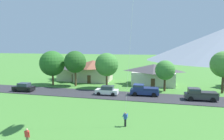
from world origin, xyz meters
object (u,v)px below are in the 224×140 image
object	(u,v)px
house_left_center	(79,71)
tree_far_right	(52,63)
house_leftmost	(154,74)
tree_near_right	(224,64)
parked_car_black_west_end	(24,87)
parked_car_white_mid_west	(107,91)
pickup_truck_navy_west_side	(144,90)
watcher_person	(27,137)
tree_near_left	(75,62)
tree_right_of_center	(107,65)
tree_left_of_center	(165,70)
house_rightmost	(93,70)
pickup_truck_charcoal_east_side	(200,94)

from	to	relation	value
house_left_center	tree_far_right	world-z (taller)	tree_far_right
house_leftmost	tree_far_right	world-z (taller)	tree_far_right
tree_near_right	parked_car_black_west_end	xyz separation A→B (m)	(-38.57, -8.07, -4.78)
parked_car_white_mid_west	pickup_truck_navy_west_side	size ratio (longest dim) A/B	0.80
parked_car_black_west_end	pickup_truck_navy_west_side	world-z (taller)	pickup_truck_navy_west_side
watcher_person	parked_car_white_mid_west	bearing A→B (deg)	84.31
house_left_center	pickup_truck_navy_west_side	size ratio (longest dim) A/B	1.99
tree_near_left	tree_right_of_center	bearing A→B (deg)	-4.76
house_left_center	tree_near_right	world-z (taller)	tree_near_right
house_leftmost	tree_near_left	size ratio (longest dim) A/B	1.29
parked_car_black_west_end	watcher_person	bearing A→B (deg)	-51.85
house_leftmost	parked_car_black_west_end	xyz separation A→B (m)	(-25.18, -13.75, -1.67)
tree_far_right	pickup_truck_navy_west_side	world-z (taller)	tree_far_right
tree_left_of_center	tree_right_of_center	bearing A→B (deg)	-179.09
parked_car_white_mid_west	tree_right_of_center	bearing A→B (deg)	105.93
house_left_center	tree_far_right	distance (m)	9.39
house_rightmost	tree_right_of_center	xyz separation A→B (m)	(5.79, -7.87, 2.33)
house_leftmost	parked_car_white_mid_west	xyz separation A→B (m)	(-8.02, -12.55, -1.67)
tree_far_right	house_left_center	bearing A→B (deg)	70.07
tree_right_of_center	parked_car_black_west_end	world-z (taller)	tree_right_of_center
house_rightmost	pickup_truck_navy_west_side	bearing A→B (deg)	-41.33
tree_near_right	pickup_truck_charcoal_east_side	distance (m)	9.66
tree_near_left	pickup_truck_charcoal_east_side	world-z (taller)	tree_near_left
tree_right_of_center	pickup_truck_charcoal_east_side	distance (m)	19.22
house_left_center	tree_far_right	bearing A→B (deg)	-109.93
tree_far_right	parked_car_white_mid_west	size ratio (longest dim) A/B	1.90
tree_near_left	parked_car_black_west_end	distance (m)	11.97
house_rightmost	tree_near_left	world-z (taller)	tree_near_left
house_rightmost	watcher_person	world-z (taller)	house_rightmost
tree_near_right	pickup_truck_charcoal_east_side	bearing A→B (deg)	-127.71
tree_right_of_center	parked_car_white_mid_west	world-z (taller)	tree_right_of_center
tree_near_right	parked_car_black_west_end	bearing A→B (deg)	-168.18
tree_left_of_center	house_leftmost	bearing A→B (deg)	110.85
house_left_center	tree_left_of_center	distance (m)	24.26
house_leftmost	tree_far_right	bearing A→B (deg)	-165.33
parked_car_black_west_end	parked_car_white_mid_west	distance (m)	17.20
tree_right_of_center	tree_far_right	size ratio (longest dim) A/B	0.96
house_left_center	watcher_person	bearing A→B (deg)	-74.33
tree_far_right	parked_car_black_west_end	bearing A→B (deg)	-105.25
tree_far_right	watcher_person	world-z (taller)	tree_far_right
house_leftmost	tree_near_left	bearing A→B (deg)	-160.64
pickup_truck_charcoal_east_side	parked_car_white_mid_west	bearing A→B (deg)	-179.47
pickup_truck_navy_west_side	tree_right_of_center	bearing A→B (deg)	151.21
tree_far_right	pickup_truck_navy_west_side	distance (m)	22.78
house_rightmost	tree_near_right	xyz separation A→B (m)	(28.88, -6.85, 2.81)
house_leftmost	tree_near_left	world-z (taller)	tree_near_left
house_rightmost	tree_near_right	size ratio (longest dim) A/B	1.15
parked_car_black_west_end	parked_car_white_mid_west	bearing A→B (deg)	3.99
house_leftmost	tree_left_of_center	xyz separation A→B (m)	(2.48, -6.51, 1.74)
tree_near_left	tree_left_of_center	distance (m)	19.80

